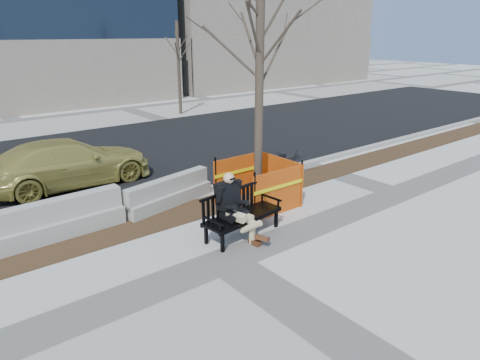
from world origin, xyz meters
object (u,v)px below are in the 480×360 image
at_px(sedan, 72,185).
at_px(jersey_barrier_right, 169,205).
at_px(tree_fence, 258,204).
at_px(bench, 243,235).
at_px(seated_man, 233,238).
at_px(jersey_barrier_left, 56,237).

distance_m(sedan, jersey_barrier_right, 3.57).
bearing_deg(tree_fence, sedan, 125.99).
xyz_separation_m(bench, seated_man, (-0.27, 0.02, 0.00)).
distance_m(tree_fence, sedan, 5.81).
height_order(seated_man, jersey_barrier_left, seated_man).
relative_size(tree_fence, jersey_barrier_left, 2.04).
bearing_deg(jersey_barrier_left, bench, -38.66).
relative_size(bench, sedan, 0.41).
bearing_deg(jersey_barrier_right, seated_man, -98.81).
bearing_deg(seated_man, bench, -11.50).
bearing_deg(jersey_barrier_left, tree_fence, -17.40).
relative_size(seated_man, tree_fence, 0.24).
xyz_separation_m(seated_man, jersey_barrier_left, (-3.12, 2.51, 0.00)).
relative_size(bench, jersey_barrier_right, 0.74).
xyz_separation_m(sedan, jersey_barrier_left, (-1.45, -3.36, 0.00)).
height_order(tree_fence, sedan, tree_fence).
bearing_deg(jersey_barrier_left, jersey_barrier_right, 0.49).
height_order(bench, seated_man, seated_man).
xyz_separation_m(seated_man, tree_fence, (1.74, 1.16, 0.00)).
bearing_deg(sedan, jersey_barrier_right, -154.44).
distance_m(tree_fence, jersey_barrier_left, 5.04).
height_order(bench, sedan, sedan).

